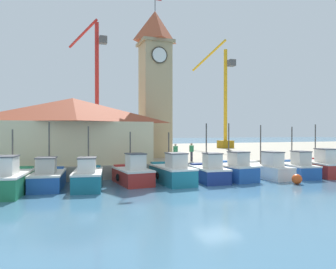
{
  "coord_description": "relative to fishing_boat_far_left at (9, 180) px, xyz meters",
  "views": [
    {
      "loc": [
        -9.36,
        -17.68,
        3.81
      ],
      "look_at": [
        0.31,
        9.85,
        3.5
      ],
      "focal_mm": 35.0,
      "sensor_mm": 36.0,
      "label": 1
    }
  ],
  "objects": [
    {
      "name": "fishing_boat_end_right",
      "position": [
        24.11,
        0.13,
        -0.02
      ],
      "size": [
        2.99,
        5.44,
        4.39
      ],
      "color": "#AD2823",
      "rests_on": "ground"
    },
    {
      "name": "quay_wharf",
      "position": [
        11.89,
        23.61,
        -0.26
      ],
      "size": [
        120.0,
        40.0,
        1.11
      ],
      "primitive_type": "cube",
      "color": "#A89E89",
      "rests_on": "ground"
    },
    {
      "name": "fishing_boat_left_outer",
      "position": [
        2.19,
        1.14,
        -0.09
      ],
      "size": [
        2.5,
        4.7,
        4.44
      ],
      "color": "#2356A8",
      "rests_on": "ground"
    },
    {
      "name": "fishing_boat_far_right",
      "position": [
        21.65,
        0.25,
        -0.08
      ],
      "size": [
        2.59,
        4.9,
        4.18
      ],
      "color": "#2356A8",
      "rests_on": "ground"
    },
    {
      "name": "port_crane_far",
      "position": [
        8.2,
        24.17,
        7.16
      ],
      "size": [
        4.74,
        6.75,
        18.25
      ],
      "color": "maroon",
      "rests_on": "quay_wharf"
    },
    {
      "name": "clock_tower",
      "position": [
        12.52,
        10.54,
        8.35
      ],
      "size": [
        3.32,
        3.32,
        16.73
      ],
      "color": "tan",
      "rests_on": "quay_wharf"
    },
    {
      "name": "fishing_boat_mid_left",
      "position": [
        7.92,
        1.07,
        -0.06
      ],
      "size": [
        2.36,
        4.31,
        3.75
      ],
      "color": "#AD2823",
      "rests_on": "ground"
    },
    {
      "name": "fishing_boat_left_inner",
      "position": [
        4.69,
        0.29,
        -0.07
      ],
      "size": [
        2.57,
        4.88,
        4.13
      ],
      "color": "#196B7F",
      "rests_on": "ground"
    },
    {
      "name": "fishing_boat_right_inner",
      "position": [
        15.7,
        0.32,
        -0.03
      ],
      "size": [
        2.55,
        4.3,
        4.42
      ],
      "color": "#2356A8",
      "rests_on": "ground"
    },
    {
      "name": "mooring_buoy",
      "position": [
        19.02,
        -2.9,
        -0.45
      ],
      "size": [
        0.73,
        0.73,
        0.73
      ],
      "primitive_type": "sphere",
      "color": "#E54C19",
      "rests_on": "ground"
    },
    {
      "name": "fishing_boat_mid_right",
      "position": [
        13.6,
        0.26,
        -0.08
      ],
      "size": [
        2.24,
        4.3,
        4.39
      ],
      "color": "navy",
      "rests_on": "ground"
    },
    {
      "name": "fishing_boat_far_left",
      "position": [
        0.0,
        0.0,
        0.0
      ],
      "size": [
        2.85,
        5.44,
        3.92
      ],
      "color": "#237A4C",
      "rests_on": "ground"
    },
    {
      "name": "dock_worker_along_quay",
      "position": [
        14.23,
        5.0,
        1.14
      ],
      "size": [
        0.34,
        0.22,
        1.62
      ],
      "color": "#33333D",
      "rests_on": "quay_wharf"
    },
    {
      "name": "fishing_boat_right_outer",
      "position": [
        19.0,
        0.66,
        -0.1
      ],
      "size": [
        1.98,
        5.29,
        4.31
      ],
      "color": "silver",
      "rests_on": "ground"
    },
    {
      "name": "warehouse_left",
      "position": [
        4.14,
        7.63,
        3.14
      ],
      "size": [
        12.94,
        7.4,
        5.57
      ],
      "color": "beige",
      "rests_on": "quay_wharf"
    },
    {
      "name": "dock_worker_near_tower",
      "position": [
        12.45,
        4.37,
        1.14
      ],
      "size": [
        0.34,
        0.22,
        1.62
      ],
      "color": "#33333D",
      "rests_on": "quay_wharf"
    },
    {
      "name": "ground_plane",
      "position": [
        11.89,
        -4.24,
        -0.81
      ],
      "size": [
        300.0,
        300.0,
        0.0
      ],
      "primitive_type": "plane",
      "color": "teal"
    },
    {
      "name": "fishing_boat_center",
      "position": [
        10.68,
        0.39,
        -0.02
      ],
      "size": [
        2.21,
        4.92,
        3.71
      ],
      "color": "#196B7F",
      "rests_on": "ground"
    },
    {
      "name": "port_crane_near",
      "position": [
        28.15,
        24.08,
        6.49
      ],
      "size": [
        3.57,
        9.15,
        17.22
      ],
      "color": "#976E11",
      "rests_on": "quay_wharf"
    }
  ]
}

